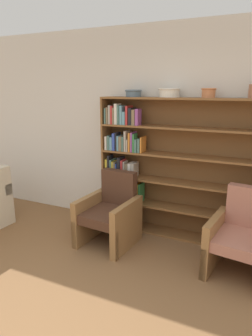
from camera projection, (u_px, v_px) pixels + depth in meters
The scene contains 7 objects.
wall_back at pixel (161, 132), 4.05m from camera, with size 12.00×0.06×2.75m.
bookshelf at pixel (165, 169), 3.97m from camera, with size 2.25×0.30×1.84m.
bowl_sage at pixel (133, 93), 3.89m from camera, with size 0.22×0.22×0.09m.
bowl_copper at pixel (169, 92), 3.69m from camera, with size 0.27×0.27×0.11m.
bowl_slate at pixel (209, 92), 3.50m from camera, with size 0.18×0.18×0.11m.
armchair_leather at pixel (110, 213), 3.83m from camera, with size 0.70×0.73×0.91m.
armchair_cushioned at pixel (243, 238), 3.19m from camera, with size 0.73×0.76×0.91m.
Camera 1 is at (1.25, -1.21, 1.94)m, focal length 32.00 mm.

